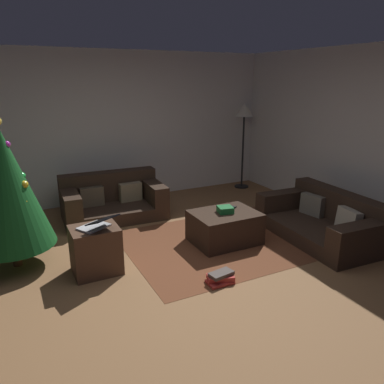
# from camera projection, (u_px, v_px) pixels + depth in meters

# --- Properties ---
(ground_plane) EXTENTS (6.40, 6.40, 0.00)m
(ground_plane) POSITION_uv_depth(u_px,v_px,m) (182.00, 276.00, 4.22)
(ground_plane) COLOR brown
(rear_partition) EXTENTS (6.40, 0.12, 2.60)m
(rear_partition) POSITION_uv_depth(u_px,v_px,m) (104.00, 128.00, 6.52)
(rear_partition) COLOR silver
(rear_partition) RESTS_ON ground_plane
(couch_left) EXTENTS (1.58, 0.96, 0.68)m
(couch_left) POSITION_uv_depth(u_px,v_px,m) (112.00, 200.00, 5.99)
(couch_left) COLOR #332319
(couch_left) RESTS_ON ground_plane
(couch_right) EXTENTS (1.06, 1.77, 0.62)m
(couch_right) POSITION_uv_depth(u_px,v_px,m) (325.00, 221.00, 5.21)
(couch_right) COLOR #332319
(couch_right) RESTS_ON ground_plane
(ottoman) EXTENTS (0.86, 0.66, 0.42)m
(ottoman) POSITION_uv_depth(u_px,v_px,m) (225.00, 227.00, 5.04)
(ottoman) COLOR #332319
(ottoman) RESTS_ON ground_plane
(gift_box) EXTENTS (0.22, 0.22, 0.08)m
(gift_box) POSITION_uv_depth(u_px,v_px,m) (225.00, 210.00, 4.97)
(gift_box) COLOR #19662D
(gift_box) RESTS_ON ottoman
(tv_remote) EXTENTS (0.13, 0.16, 0.02)m
(tv_remote) POSITION_uv_depth(u_px,v_px,m) (230.00, 206.00, 5.19)
(tv_remote) COLOR black
(tv_remote) RESTS_ON ottoman
(christmas_tree) EXTENTS (0.94, 0.94, 1.74)m
(christmas_tree) POSITION_uv_depth(u_px,v_px,m) (7.00, 188.00, 4.18)
(christmas_tree) COLOR brown
(christmas_tree) RESTS_ON ground_plane
(side_table) EXTENTS (0.52, 0.44, 0.54)m
(side_table) POSITION_uv_depth(u_px,v_px,m) (96.00, 250.00, 4.24)
(side_table) COLOR #4C3323
(side_table) RESTS_ON ground_plane
(laptop) EXTENTS (0.46, 0.48, 0.17)m
(laptop) POSITION_uv_depth(u_px,v_px,m) (97.00, 224.00, 4.11)
(laptop) COLOR silver
(laptop) RESTS_ON side_table
(book_stack) EXTENTS (0.32, 0.23, 0.12)m
(book_stack) POSITION_uv_depth(u_px,v_px,m) (221.00, 278.00, 4.07)
(book_stack) COLOR #B7332D
(book_stack) RESTS_ON ground_plane
(corner_lamp) EXTENTS (0.36, 0.36, 1.67)m
(corner_lamp) POSITION_uv_depth(u_px,v_px,m) (244.00, 116.00, 7.27)
(corner_lamp) COLOR black
(corner_lamp) RESTS_ON ground_plane
(area_rug) EXTENTS (2.60, 2.00, 0.01)m
(area_rug) POSITION_uv_depth(u_px,v_px,m) (224.00, 241.00, 5.10)
(area_rug) COLOR brown
(area_rug) RESTS_ON ground_plane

